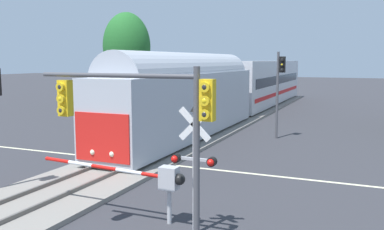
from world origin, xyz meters
TOP-DOWN VIEW (x-y plane):
  - ground_plane at (0.00, 0.00)m, footprint 220.00×220.00m
  - road_centre_stripe at (0.00, 0.00)m, footprint 44.00×0.20m
  - railway_track at (0.00, 0.00)m, footprint 4.40×80.00m
  - commuter_train at (0.00, 17.17)m, footprint 3.04×43.20m
  - crossing_gate_near at (4.55, -6.60)m, footprint 5.32×0.40m
  - crossing_signal_mast at (6.10, -7.03)m, footprint 1.36×0.44m
  - traffic_signal_near_right at (5.37, -8.52)m, footprint 5.08×0.38m
  - traffic_signal_far_side at (5.29, 8.93)m, footprint 0.53×0.38m
  - pine_left_background at (-13.81, 21.70)m, footprint 5.10×5.10m

SIDE VIEW (x-z plane):
  - ground_plane at x=0.00m, z-range 0.00..0.00m
  - road_centre_stripe at x=0.00m, z-range 0.00..0.01m
  - railway_track at x=0.00m, z-range -0.06..0.26m
  - crossing_gate_near at x=4.55m, z-range 0.51..2.31m
  - crossing_signal_mast at x=6.10m, z-range 0.42..4.23m
  - commuter_train at x=0.00m, z-range 0.21..5.37m
  - traffic_signal_near_right at x=5.37m, z-range 1.24..6.11m
  - traffic_signal_far_side at x=5.29m, z-range 0.94..6.48m
  - pine_left_background at x=-13.81m, z-range 1.39..11.50m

